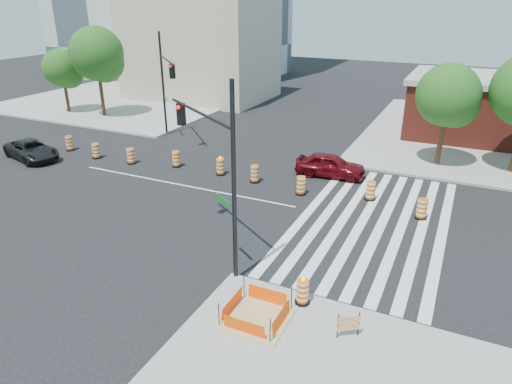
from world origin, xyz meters
TOP-DOWN VIEW (x-y plane):
  - ground at (0.00, 0.00)m, footprint 120.00×120.00m
  - sidewalk_nw at (-18.00, 18.00)m, footprint 22.00×22.00m
  - crosswalk_east at (10.95, 0.00)m, footprint 6.75×13.50m
  - lane_centerline at (0.00, 0.00)m, footprint 14.00×0.12m
  - excavation_pit at (9.00, -9.00)m, footprint 2.20×2.20m
  - beige_midrise at (-12.00, 22.00)m, footprint 14.00×10.00m
  - red_coupe at (7.30, 5.04)m, footprint 4.26×2.00m
  - dark_suv at (-11.61, -0.38)m, footprint 4.89×3.20m
  - signal_pole_se at (5.94, -6.19)m, footprint 4.71×3.29m
  - signal_pole_nw at (-5.91, 7.26)m, footprint 4.10×4.16m
  - pit_drum at (10.12, -7.60)m, footprint 0.53×0.53m
  - barricade at (11.99, -8.60)m, footprint 0.65×0.46m
  - tree_north_a at (-19.35, 10.37)m, footprint 3.42×3.42m
  - tree_north_b at (-15.33, 10.63)m, footprint 4.59×4.59m
  - tree_north_c at (13.02, 9.68)m, footprint 3.78×3.78m
  - median_drum_0 at (-10.74, 2.06)m, footprint 0.60×0.60m
  - median_drum_1 at (-7.85, 1.56)m, footprint 0.60×0.60m
  - median_drum_2 at (-5.03, 1.71)m, footprint 0.60×0.60m
  - median_drum_3 at (-2.04, 2.47)m, footprint 0.60×0.60m
  - median_drum_4 at (1.20, 2.44)m, footprint 0.60×0.60m
  - median_drum_5 at (3.61, 2.24)m, footprint 0.60×0.60m
  - median_drum_6 at (6.66, 1.69)m, footprint 0.60×0.60m
  - median_drum_7 at (10.26, 2.58)m, footprint 0.60×0.60m
  - median_drum_8 at (13.00, 1.41)m, footprint 0.60×0.60m

SIDE VIEW (x-z plane):
  - ground at x=0.00m, z-range 0.00..0.00m
  - lane_centerline at x=0.00m, z-range 0.00..0.01m
  - crosswalk_east at x=10.95m, z-range 0.00..0.01m
  - sidewalk_nw at x=-18.00m, z-range 0.00..0.15m
  - excavation_pit at x=9.00m, z-range -0.23..0.67m
  - median_drum_0 at x=-10.74m, z-range -0.03..0.99m
  - median_drum_1 at x=-7.85m, z-range -0.03..0.99m
  - median_drum_2 at x=-5.03m, z-range -0.03..0.99m
  - median_drum_3 at x=-2.04m, z-range -0.03..0.99m
  - median_drum_5 at x=3.61m, z-range -0.03..0.99m
  - median_drum_6 at x=6.66m, z-range -0.03..0.99m
  - median_drum_7 at x=10.26m, z-range -0.03..0.99m
  - median_drum_8 at x=13.00m, z-range -0.03..0.99m
  - median_drum_4 at x=1.20m, z-range -0.10..1.08m
  - pit_drum at x=10.12m, z-range 0.06..1.11m
  - dark_suv at x=-11.61m, z-range 0.00..1.25m
  - barricade at x=11.99m, z-range 0.19..1.09m
  - red_coupe at x=7.30m, z-range 0.00..1.41m
  - tree_north_a at x=-19.35m, z-range 0.99..6.80m
  - tree_north_c at x=13.02m, z-range 1.10..7.53m
  - signal_pole_se at x=5.94m, z-range 0.85..8.29m
  - signal_pole_nw at x=-5.91m, z-range 0.86..8.42m
  - beige_midrise at x=-12.00m, z-range 0.00..10.00m
  - tree_north_b at x=-15.33m, z-range 1.34..9.14m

